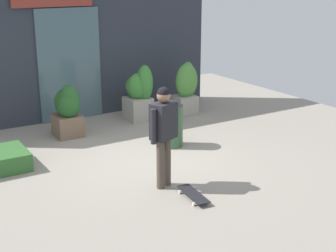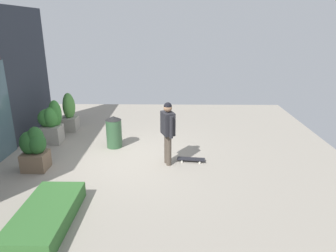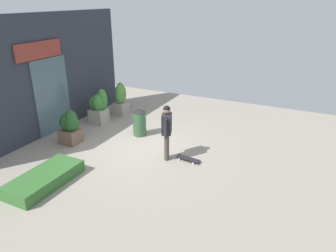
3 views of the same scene
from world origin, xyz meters
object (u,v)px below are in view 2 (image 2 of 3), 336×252
skateboarder (168,127)px  trash_bin (114,132)px  planter_box_right (35,148)px  planter_box_mid (51,122)px  skateboard (191,159)px  planter_box_left (69,111)px

skateboarder → trash_bin: (1.14, 1.58, -0.52)m
skateboarder → planter_box_right: skateboarder is taller
skateboarder → planter_box_mid: (1.49, 3.54, -0.33)m
skateboard → planter_box_right: size_ratio=0.68×
planter_box_mid → trash_bin: 1.99m
planter_box_left → planter_box_right: bearing=-177.7°
planter_box_mid → skateboard: bearing=-107.9°
skateboarder → planter_box_left: size_ratio=1.29×
planter_box_left → planter_box_mid: planter_box_mid is taller
skateboard → trash_bin: trash_bin is taller
planter_box_right → trash_bin: 2.24m
skateboarder → planter_box_mid: bearing=136.6°
planter_box_right → planter_box_left: bearing=2.3°
skateboarder → planter_box_left: 4.32m
planter_box_right → planter_box_mid: bearing=8.8°
planter_box_left → planter_box_mid: bearing=172.2°
skateboard → planter_box_left: planter_box_left is taller
skateboard → skateboarder: bearing=-158.9°
planter_box_left → planter_box_mid: (-1.19, 0.16, 0.00)m
planter_box_left → trash_bin: planter_box_left is taller
planter_box_left → planter_box_right: (-3.04, -0.12, -0.08)m
skateboarder → planter_box_right: bearing=165.8°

